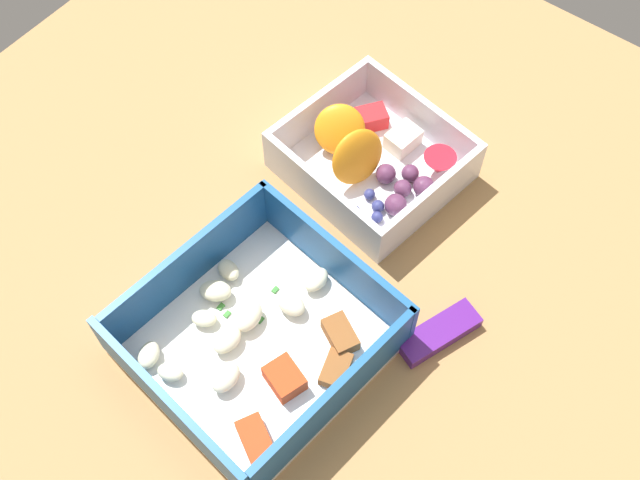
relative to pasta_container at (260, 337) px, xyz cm
name	(u,v)px	position (x,y,z in cm)	size (l,w,h in cm)	color
table_surface	(314,269)	(-8.48, -1.30, -2.78)	(80.00, 80.00, 2.00)	#9E7547
pasta_container	(260,337)	(0.00, 0.00, 0.00)	(19.98, 18.71, 5.82)	white
fruit_bowl	(375,159)	(-19.47, -2.89, 0.04)	(15.21, 16.23, 6.02)	white
candy_bar	(439,333)	(-9.36, 10.72, -1.18)	(7.00, 2.40, 1.20)	#51197A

